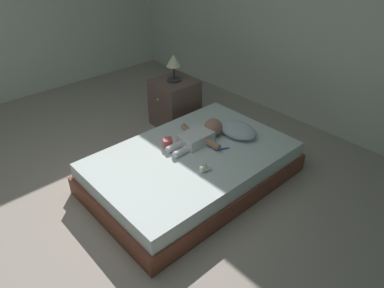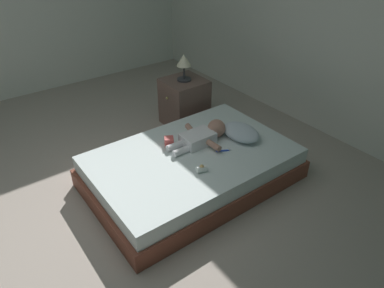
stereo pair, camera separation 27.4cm
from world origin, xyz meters
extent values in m
plane|color=#A99A8E|center=(0.00, 0.00, 0.00)|extent=(8.00, 8.00, 0.00)
cube|color=silver|center=(0.00, 3.00, 1.41)|extent=(8.00, 0.12, 2.81)
cube|color=brown|center=(0.11, 1.11, 0.09)|extent=(1.26, 1.93, 0.18)
cube|color=silver|center=(0.11, 1.11, 0.26)|extent=(1.21, 1.85, 0.15)
ellipsoid|color=silver|center=(0.18, 1.67, 0.39)|extent=(0.42, 0.29, 0.12)
cube|color=white|center=(0.01, 1.26, 0.39)|extent=(0.22, 0.31, 0.11)
sphere|color=tan|center=(0.01, 1.49, 0.42)|extent=(0.18, 0.18, 0.18)
cylinder|color=tan|center=(-0.17, 1.30, 0.39)|extent=(0.17, 0.09, 0.06)
cylinder|color=tan|center=(0.19, 1.30, 0.39)|extent=(0.17, 0.06, 0.06)
cylinder|color=white|center=(-0.04, 1.02, 0.36)|extent=(0.06, 0.17, 0.06)
cylinder|color=white|center=(0.07, 1.02, 0.36)|extent=(0.06, 0.17, 0.06)
cube|color=blue|center=(0.26, 1.36, 0.34)|extent=(0.07, 0.12, 0.01)
cube|color=white|center=(0.29, 1.42, 0.35)|extent=(0.02, 0.03, 0.01)
cube|color=brown|center=(-0.87, 1.72, 0.29)|extent=(0.47, 0.47, 0.58)
sphere|color=tan|center=(-0.87, 1.48, 0.42)|extent=(0.03, 0.03, 0.03)
cylinder|color=#333338|center=(-0.87, 1.72, 0.59)|extent=(0.17, 0.17, 0.02)
cylinder|color=#333338|center=(-0.87, 1.72, 0.68)|extent=(0.02, 0.02, 0.16)
cone|color=beige|center=(-0.87, 1.72, 0.82)|extent=(0.17, 0.17, 0.14)
cube|color=#DF5653|center=(-0.13, 1.01, 0.37)|extent=(0.12, 0.12, 0.09)
cylinder|color=white|center=(0.39, 1.01, 0.36)|extent=(0.08, 0.10, 0.06)
cone|color=#E9B76A|center=(0.39, 1.01, 0.40)|extent=(0.04, 0.04, 0.02)
camera|label=1|loc=(2.12, -0.71, 2.18)|focal=32.95mm
camera|label=2|loc=(2.29, -0.50, 2.18)|focal=32.95mm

